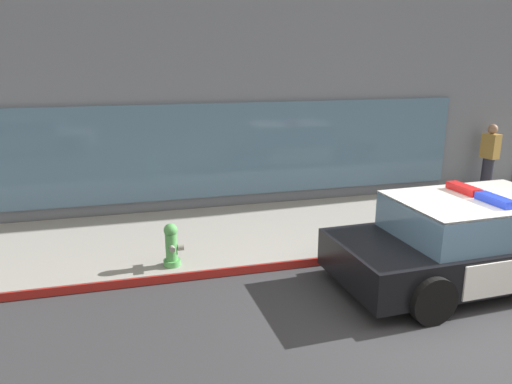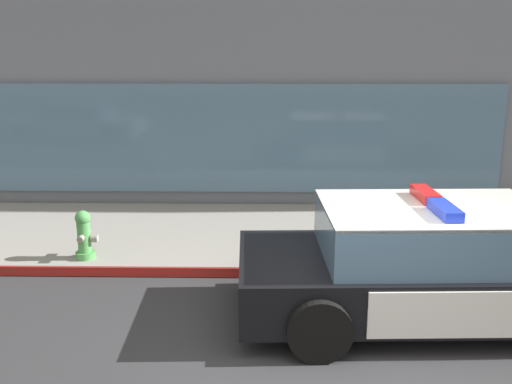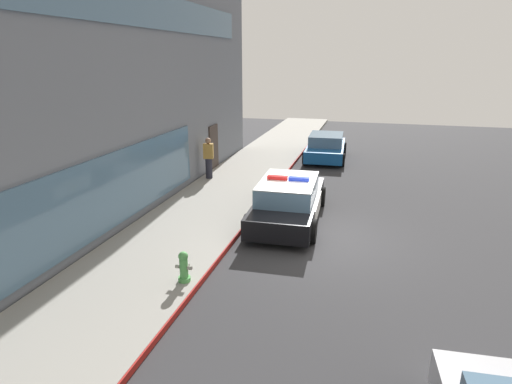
{
  "view_description": "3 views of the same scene",
  "coord_description": "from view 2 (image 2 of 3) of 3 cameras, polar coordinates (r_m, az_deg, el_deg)",
  "views": [
    {
      "loc": [
        -4.05,
        -4.9,
        3.46
      ],
      "look_at": [
        -2.07,
        2.45,
        1.34
      ],
      "focal_mm": 34.07,
      "sensor_mm": 36.0,
      "label": 1
    },
    {
      "loc": [
        -0.81,
        -5.04,
        3.12
      ],
      "look_at": [
        -0.94,
        1.62,
        1.42
      ],
      "focal_mm": 39.03,
      "sensor_mm": 36.0,
      "label": 2
    },
    {
      "loc": [
        -11.31,
        -1.24,
        5.0
      ],
      "look_at": [
        -0.18,
        1.8,
        1.33
      ],
      "focal_mm": 29.77,
      "sensor_mm": 36.0,
      "label": 3
    }
  ],
  "objects": [
    {
      "name": "fire_hydrant",
      "position": [
        8.49,
        -17.19,
        -4.27
      ],
      "size": [
        0.34,
        0.39,
        0.73
      ],
      "color": "#4C994C",
      "rests_on": "sidewalk"
    },
    {
      "name": "ground",
      "position": [
        5.98,
        9.13,
        -17.28
      ],
      "size": [
        48.0,
        48.0,
        0.0
      ],
      "primitive_type": "plane",
      "color": "#303033"
    },
    {
      "name": "sidewalk",
      "position": [
        9.51,
        5.95,
        -4.38
      ],
      "size": [
        48.0,
        3.33,
        0.15
      ],
      "primitive_type": "cube",
      "color": "gray",
      "rests_on": "ground"
    },
    {
      "name": "curb_red_paint",
      "position": [
        7.95,
        6.94,
        -8.27
      ],
      "size": [
        28.8,
        0.04,
        0.14
      ],
      "primitive_type": "cube",
      "color": "maroon",
      "rests_on": "ground"
    },
    {
      "name": "police_cruiser",
      "position": [
        6.94,
        18.43,
        -7.01
      ],
      "size": [
        4.92,
        2.22,
        1.49
      ],
      "rotation": [
        0.0,
        0.0,
        0.04
      ],
      "color": "black",
      "rests_on": "ground"
    }
  ]
}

